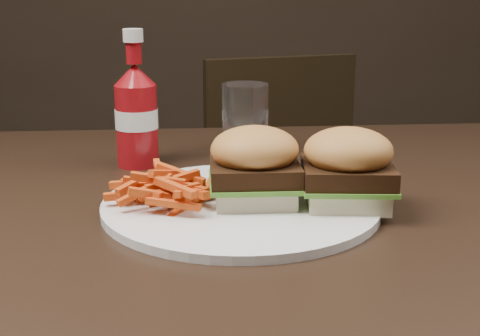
{
  "coord_description": "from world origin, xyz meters",
  "views": [
    {
      "loc": [
        -0.01,
        -0.85,
        1.02
      ],
      "look_at": [
        0.06,
        -0.06,
        0.8
      ],
      "focal_mm": 50.0,
      "sensor_mm": 36.0,
      "label": 1
    }
  ],
  "objects": [
    {
      "name": "fries_pile",
      "position": [
        -0.03,
        -0.07,
        0.78
      ],
      "size": [
        0.12,
        0.12,
        0.05
      ],
      "primitive_type": null,
      "rotation": [
        0.0,
        0.0,
        0.04
      ],
      "color": "#D24D0A",
      "rests_on": "plate"
    },
    {
      "name": "tumbler",
      "position": [
        0.09,
        0.2,
        0.81
      ],
      "size": [
        0.09,
        0.09,
        0.12
      ],
      "primitive_type": "cylinder",
      "rotation": [
        0.0,
        0.0,
        -0.22
      ],
      "color": "white",
      "rests_on": "dining_table"
    },
    {
      "name": "sandwich_half_b",
      "position": [
        0.19,
        -0.09,
        0.77
      ],
      "size": [
        0.1,
        0.1,
        0.02
      ],
      "primitive_type": "cube",
      "rotation": [
        0.0,
        0.0,
        -0.11
      ],
      "color": "beige",
      "rests_on": "plate"
    },
    {
      "name": "sandwich_half_a",
      "position": [
        0.08,
        -0.07,
        0.77
      ],
      "size": [
        0.1,
        0.09,
        0.02
      ],
      "primitive_type": "cube",
      "rotation": [
        0.0,
        0.0,
        -0.02
      ],
      "color": "beige",
      "rests_on": "plate"
    },
    {
      "name": "chair_far",
      "position": [
        0.17,
        0.87,
        0.43
      ],
      "size": [
        0.48,
        0.48,
        0.04
      ],
      "primitive_type": "cube",
      "rotation": [
        0.0,
        0.0,
        3.39
      ],
      "color": "black",
      "rests_on": "ground"
    },
    {
      "name": "plate",
      "position": [
        0.06,
        -0.07,
        0.76
      ],
      "size": [
        0.34,
        0.34,
        0.01
      ],
      "primitive_type": "cylinder",
      "color": "white",
      "rests_on": "dining_table"
    },
    {
      "name": "dining_table",
      "position": [
        0.0,
        0.0,
        0.73
      ],
      "size": [
        1.2,
        0.8,
        0.04
      ],
      "primitive_type": "cube",
      "color": "black",
      "rests_on": "ground"
    },
    {
      "name": "ketchup_bottle",
      "position": [
        -0.08,
        0.14,
        0.81
      ],
      "size": [
        0.08,
        0.08,
        0.13
      ],
      "primitive_type": "cylinder",
      "rotation": [
        0.0,
        0.0,
        -0.42
      ],
      "color": "maroon",
      "rests_on": "dining_table"
    }
  ]
}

